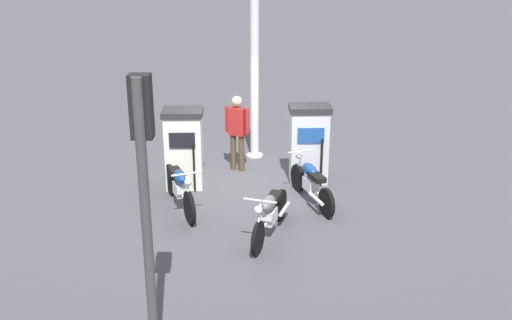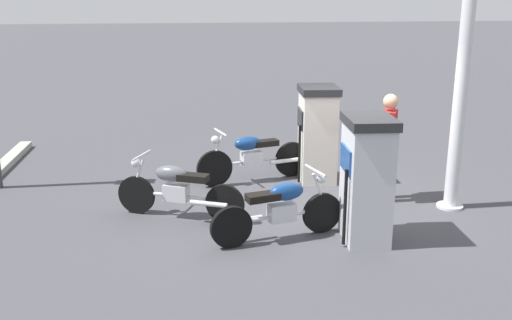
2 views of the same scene
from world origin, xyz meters
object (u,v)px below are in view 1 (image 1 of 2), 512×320
Objects in this scene: fuel_pump_near at (184,148)px; roadside_traffic_light at (144,172)px; motorcycle_far_pump at (311,182)px; fuel_pump_far at (309,144)px; motorcycle_extra at (270,213)px; canopy_support_pole at (255,62)px; attendant_person at (237,128)px; motorcycle_near_pump at (180,187)px.

fuel_pump_near is 0.47× the size of roadside_traffic_light.
motorcycle_far_pump is at bearing 65.75° from fuel_pump_near.
motorcycle_far_pump is 5.46m from roadside_traffic_light.
fuel_pump_far is 2.73m from motorcycle_extra.
canopy_support_pole is at bearing 136.13° from fuel_pump_near.
attendant_person is at bearing -28.61° from canopy_support_pole.
fuel_pump_far is at bearing 112.56° from motorcycle_near_pump.
motorcycle_near_pump is 2.55m from motorcycle_far_pump.
fuel_pump_far is 0.91× the size of motorcycle_far_pump.
canopy_support_pole is (-7.07, 1.98, -0.14)m from roadside_traffic_light.
motorcycle_extra is (1.32, 1.57, -0.00)m from motorcycle_near_pump.
motorcycle_near_pump is (1.12, -0.09, -0.39)m from fuel_pump_near.
motorcycle_far_pump is at bearing 16.13° from canopy_support_pole.
motorcycle_near_pump is 3.78m from canopy_support_pole.
motorcycle_extra is at bearing -2.27° from canopy_support_pole.
roadside_traffic_light is (2.91, -1.81, 1.96)m from motorcycle_extra.
motorcycle_near_pump is at bearing -89.61° from motorcycle_far_pump.
fuel_pump_near is at bearing -90.00° from fuel_pump_far.
roadside_traffic_light is (4.24, -0.25, 1.96)m from motorcycle_near_pump.
motorcycle_near_pump reaches higher than motorcycle_extra.
attendant_person is at bearing -119.91° from fuel_pump_far.
motorcycle_near_pump is at bearing -67.44° from fuel_pump_far.
motorcycle_near_pump is at bearing -32.63° from attendant_person.
fuel_pump_far reaches higher than motorcycle_near_pump.
motorcycle_extra is at bearing -24.97° from fuel_pump_far.
roadside_traffic_light is at bearing -28.85° from fuel_pump_far.
fuel_pump_near is at bearing -148.90° from motorcycle_extra.
fuel_pump_near is 2.89m from motorcycle_extra.
attendant_person is at bearing 125.62° from fuel_pump_near.
motorcycle_near_pump is 2.05m from motorcycle_extra.
attendant_person is (-1.94, -1.29, 0.55)m from motorcycle_far_pump.
motorcycle_near_pump is at bearing -31.43° from canopy_support_pole.
fuel_pump_near is 0.82× the size of motorcycle_near_pump.
fuel_pump_far is 0.82× the size of motorcycle_near_pump.
motorcycle_extra is at bearing 5.42° from attendant_person.
canopy_support_pole reaches higher than attendant_person.
fuel_pump_near is 0.91× the size of motorcycle_extra.
roadside_traffic_light is at bearing -33.28° from motorcycle_far_pump.
attendant_person is 0.48× the size of roadside_traffic_light.
roadside_traffic_light reaches higher than motorcycle_extra.
roadside_traffic_light is (4.25, -2.79, 1.98)m from motorcycle_far_pump.
fuel_pump_far is 0.92× the size of motorcycle_extra.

